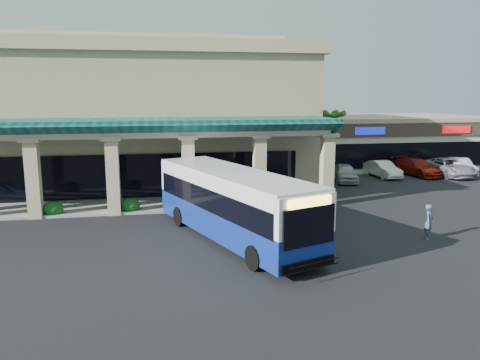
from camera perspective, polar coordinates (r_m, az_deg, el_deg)
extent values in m
plane|color=black|center=(24.89, 1.61, -6.40)|extent=(110.00, 110.00, 0.00)
imported|color=#4C5275|center=(25.41, 22.04, -4.74)|extent=(0.75, 0.77, 1.78)
imported|color=#AAAAAA|center=(39.89, 12.64, 0.86)|extent=(2.66, 4.66, 1.49)
imported|color=silver|center=(42.98, 16.98, 1.28)|extent=(1.84, 4.42, 1.42)
imported|color=maroon|center=(44.89, 20.71, 1.49)|extent=(3.04, 5.51, 1.51)
imported|color=#A4A6B5|center=(45.64, 24.14, 1.43)|extent=(2.76, 5.74, 1.58)
imported|color=silver|center=(46.81, 25.17, 1.52)|extent=(2.61, 4.85, 1.52)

